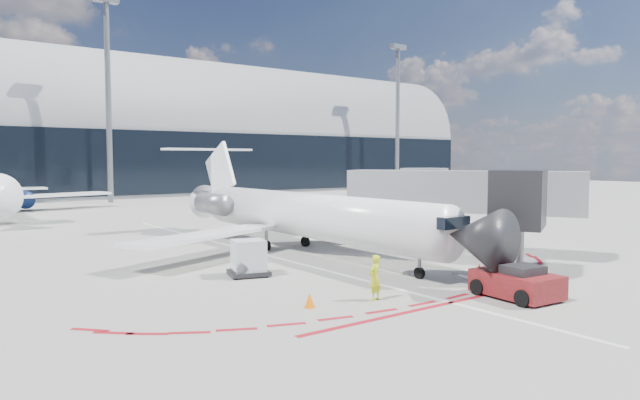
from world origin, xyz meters
TOP-DOWN VIEW (x-y plane):
  - ground at (0.00, 0.00)m, footprint 260.00×260.00m
  - apron_centerline at (0.00, 2.00)m, footprint 0.25×40.00m
  - apron_stop_bar at (0.00, -11.50)m, footprint 14.00×0.25m
  - terminal_building at (0.00, 64.97)m, footprint 150.00×24.15m
  - jet_bridge at (9.79, -3.01)m, footprint 10.03×15.20m
  - light_mast_centre at (5.00, 48.00)m, footprint 0.70×0.70m
  - light_mast_east at (55.00, 48.00)m, footprint 0.70×0.70m
  - regional_jet at (2.24, 1.98)m, footprint 21.66×26.71m
  - pushback_tug at (2.67, -12.49)m, footprint 2.40×5.12m
  - ramp_worker at (-2.06, -9.53)m, footprint 0.74×0.60m
  - uld_container at (-3.65, -2.64)m, footprint 2.12×1.93m
  - safety_cone_left at (-4.68, -8.93)m, footprint 0.40×0.40m
  - safety_cone_right at (5.16, -8.78)m, footprint 0.40×0.40m

SIDE VIEW (x-z plane):
  - ground at x=0.00m, z-range 0.00..0.00m
  - apron_centerline at x=0.00m, z-range 0.00..0.01m
  - apron_stop_bar at x=0.00m, z-range 0.00..0.01m
  - safety_cone_left at x=-4.68m, z-range 0.00..0.55m
  - safety_cone_right at x=5.16m, z-range 0.00..0.56m
  - pushback_tug at x=2.67m, z-range -0.08..1.23m
  - uld_container at x=-3.65m, z-range -0.01..1.66m
  - ramp_worker at x=-2.06m, z-range 0.00..1.76m
  - regional_jet at x=2.24m, z-range -1.11..5.58m
  - jet_bridge at x=9.79m, z-range 0.56..5.46m
  - terminal_building at x=0.00m, z-range -3.48..20.52m
  - light_mast_centre at x=5.00m, z-range 0.00..25.00m
  - light_mast_east at x=55.00m, z-range 0.00..25.00m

